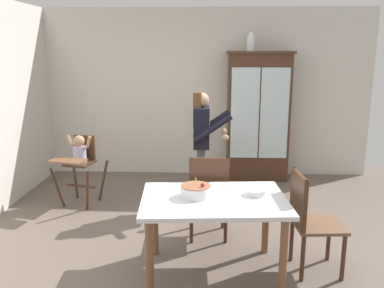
{
  "coord_description": "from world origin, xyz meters",
  "views": [
    {
      "loc": [
        0.05,
        -4.01,
        2.05
      ],
      "look_at": [
        -0.15,
        0.7,
        0.95
      ],
      "focal_mm": 37.87,
      "sensor_mm": 36.0,
      "label": 1
    }
  ],
  "objects_px": {
    "ceramic_vase": "(251,43)",
    "dining_chair_far_side": "(208,192)",
    "china_cabinet": "(258,116)",
    "dining_table": "(214,208)",
    "dining_chair_right_end": "(308,216)",
    "serving_bowl": "(256,192)",
    "birthday_cake": "(196,191)",
    "adult_person": "(202,136)",
    "high_chair_with_toddler": "(79,157)"
  },
  "relations": [
    {
      "from": "high_chair_with_toddler",
      "to": "birthday_cake",
      "type": "bearing_deg",
      "value": -32.95
    },
    {
      "from": "dining_table",
      "to": "dining_chair_right_end",
      "type": "relative_size",
      "value": 1.43
    },
    {
      "from": "ceramic_vase",
      "to": "birthday_cake",
      "type": "height_order",
      "value": "ceramic_vase"
    },
    {
      "from": "china_cabinet",
      "to": "high_chair_with_toddler",
      "type": "distance_m",
      "value": 2.81
    },
    {
      "from": "birthday_cake",
      "to": "ceramic_vase",
      "type": "bearing_deg",
      "value": 75.52
    },
    {
      "from": "china_cabinet",
      "to": "serving_bowl",
      "type": "distance_m",
      "value": 2.85
    },
    {
      "from": "dining_table",
      "to": "birthday_cake",
      "type": "distance_m",
      "value": 0.23
    },
    {
      "from": "dining_table",
      "to": "dining_chair_right_end",
      "type": "height_order",
      "value": "dining_chair_right_end"
    },
    {
      "from": "china_cabinet",
      "to": "high_chair_with_toddler",
      "type": "relative_size",
      "value": 2.14
    },
    {
      "from": "ceramic_vase",
      "to": "birthday_cake",
      "type": "distance_m",
      "value": 3.27
    },
    {
      "from": "dining_chair_right_end",
      "to": "ceramic_vase",
      "type": "bearing_deg",
      "value": 1.87
    },
    {
      "from": "china_cabinet",
      "to": "dining_chair_right_end",
      "type": "relative_size",
      "value": 2.11
    },
    {
      "from": "ceramic_vase",
      "to": "dining_chair_far_side",
      "type": "xyz_separation_m",
      "value": [
        -0.63,
        -2.24,
        -1.59
      ]
    },
    {
      "from": "dining_table",
      "to": "birthday_cake",
      "type": "xyz_separation_m",
      "value": [
        -0.17,
        0.03,
        0.16
      ]
    },
    {
      "from": "birthday_cake",
      "to": "dining_chair_right_end",
      "type": "distance_m",
      "value": 1.07
    },
    {
      "from": "high_chair_with_toddler",
      "to": "dining_chair_far_side",
      "type": "height_order",
      "value": "dining_chair_far_side"
    },
    {
      "from": "ceramic_vase",
      "to": "dining_chair_far_side",
      "type": "height_order",
      "value": "ceramic_vase"
    },
    {
      "from": "high_chair_with_toddler",
      "to": "dining_table",
      "type": "xyz_separation_m",
      "value": [
        1.77,
        -1.67,
        -0.02
      ]
    },
    {
      "from": "ceramic_vase",
      "to": "high_chair_with_toddler",
      "type": "bearing_deg",
      "value": -152.16
    },
    {
      "from": "china_cabinet",
      "to": "birthday_cake",
      "type": "relative_size",
      "value": 7.25
    },
    {
      "from": "china_cabinet",
      "to": "birthday_cake",
      "type": "distance_m",
      "value": 3.02
    },
    {
      "from": "birthday_cake",
      "to": "serving_bowl",
      "type": "height_order",
      "value": "birthday_cake"
    },
    {
      "from": "serving_bowl",
      "to": "dining_chair_right_end",
      "type": "relative_size",
      "value": 0.19
    },
    {
      "from": "china_cabinet",
      "to": "dining_table",
      "type": "relative_size",
      "value": 1.48
    },
    {
      "from": "ceramic_vase",
      "to": "dining_table",
      "type": "bearing_deg",
      "value": -101.24
    },
    {
      "from": "dining_table",
      "to": "birthday_cake",
      "type": "relative_size",
      "value": 4.9
    },
    {
      "from": "china_cabinet",
      "to": "dining_chair_right_end",
      "type": "bearing_deg",
      "value": -87.0
    },
    {
      "from": "high_chair_with_toddler",
      "to": "dining_chair_right_end",
      "type": "bearing_deg",
      "value": -18.6
    },
    {
      "from": "dining_table",
      "to": "birthday_cake",
      "type": "height_order",
      "value": "birthday_cake"
    },
    {
      "from": "serving_bowl",
      "to": "dining_chair_right_end",
      "type": "height_order",
      "value": "dining_chair_right_end"
    },
    {
      "from": "serving_bowl",
      "to": "birthday_cake",
      "type": "bearing_deg",
      "value": -173.44
    },
    {
      "from": "dining_table",
      "to": "serving_bowl",
      "type": "height_order",
      "value": "serving_bowl"
    },
    {
      "from": "china_cabinet",
      "to": "dining_table",
      "type": "distance_m",
      "value": 3.02
    },
    {
      "from": "adult_person",
      "to": "birthday_cake",
      "type": "height_order",
      "value": "adult_person"
    },
    {
      "from": "ceramic_vase",
      "to": "birthday_cake",
      "type": "xyz_separation_m",
      "value": [
        -0.74,
        -2.88,
        -1.35
      ]
    },
    {
      "from": "adult_person",
      "to": "dining_table",
      "type": "relative_size",
      "value": 1.11
    },
    {
      "from": "ceramic_vase",
      "to": "dining_chair_far_side",
      "type": "bearing_deg",
      "value": -105.65
    },
    {
      "from": "birthday_cake",
      "to": "dining_chair_right_end",
      "type": "height_order",
      "value": "dining_chair_right_end"
    },
    {
      "from": "china_cabinet",
      "to": "dining_chair_far_side",
      "type": "height_order",
      "value": "china_cabinet"
    },
    {
      "from": "china_cabinet",
      "to": "high_chair_with_toddler",
      "type": "bearing_deg",
      "value": -153.62
    },
    {
      "from": "ceramic_vase",
      "to": "dining_chair_right_end",
      "type": "distance_m",
      "value": 3.28
    },
    {
      "from": "china_cabinet",
      "to": "dining_chair_right_end",
      "type": "xyz_separation_m",
      "value": [
        0.15,
        -2.84,
        -0.47
      ]
    },
    {
      "from": "ceramic_vase",
      "to": "dining_table",
      "type": "height_order",
      "value": "ceramic_vase"
    },
    {
      "from": "dining_table",
      "to": "serving_bowl",
      "type": "bearing_deg",
      "value": 13.19
    },
    {
      "from": "adult_person",
      "to": "dining_chair_far_side",
      "type": "bearing_deg",
      "value": -175.64
    },
    {
      "from": "china_cabinet",
      "to": "dining_chair_right_end",
      "type": "distance_m",
      "value": 2.89
    },
    {
      "from": "serving_bowl",
      "to": "dining_chair_far_side",
      "type": "distance_m",
      "value": 0.76
    },
    {
      "from": "ceramic_vase",
      "to": "serving_bowl",
      "type": "bearing_deg",
      "value": -93.86
    },
    {
      "from": "dining_table",
      "to": "dining_chair_right_end",
      "type": "xyz_separation_m",
      "value": [
        0.87,
        0.06,
        -0.08
      ]
    },
    {
      "from": "dining_chair_far_side",
      "to": "dining_chair_right_end",
      "type": "xyz_separation_m",
      "value": [
        0.92,
        -0.61,
        0.0
      ]
    }
  ]
}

